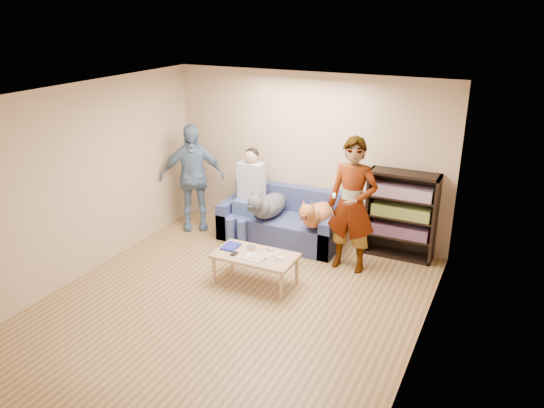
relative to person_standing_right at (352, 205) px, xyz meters
The scene contains 27 objects.
ground 2.14m from the person_standing_right, 121.83° to the right, with size 5.00×5.00×0.00m, color brown.
ceiling 2.53m from the person_standing_right, 121.83° to the right, with size 5.00×5.00×0.00m, color white.
wall_back 1.38m from the person_standing_right, 139.27° to the left, with size 4.50×4.50×0.00m, color tan.
wall_front 4.27m from the person_standing_right, 103.76° to the right, with size 4.50×4.50×0.00m, color tan.
wall_left 3.66m from the person_standing_right, 153.46° to the right, with size 5.00×5.00×0.00m, color tan.
wall_right 2.08m from the person_standing_right, 52.75° to the right, with size 5.00×5.00×0.00m, color tan.
blanket 0.74m from the person_standing_right, 142.17° to the left, with size 0.40×0.34×0.14m, color #A8A8AD.
person_standing_right is the anchor object (origin of this frame).
person_standing_left 2.81m from the person_standing_right, behind, with size 1.03×0.43×1.76m, color #6B82AB.
held_controller 0.33m from the person_standing_right, 135.00° to the right, with size 0.04×0.13×0.03m, color white.
notebook_blue 1.75m from the person_standing_right, 146.83° to the right, with size 0.20×0.26×0.03m, color #1B2098.
papers 1.52m from the person_standing_right, 131.76° to the right, with size 0.26×0.20×0.01m, color white.
magazine 1.48m from the person_standing_right, 131.38° to the right, with size 0.22×0.17×0.01m, color #B5B191.
camera_silver 1.49m from the person_standing_right, 142.97° to the right, with size 0.11×0.06×0.05m, color #A8A8AC.
controller_a 1.24m from the person_standing_right, 129.80° to the right, with size 0.04×0.13×0.03m, color silver.
controller_b 1.25m from the person_standing_right, 124.15° to the right, with size 0.09×0.06×0.03m, color white.
headphone_cup_a 1.37m from the person_standing_right, 129.11° to the right, with size 0.07×0.07×0.02m, color white.
headphone_cup_b 1.32m from the person_standing_right, 131.50° to the right, with size 0.07×0.07×0.02m, color white.
pen_orange 1.61m from the person_standing_right, 132.22° to the right, with size 0.01×0.01×0.14m, color orange.
pen_black 1.29m from the person_standing_right, 138.28° to the right, with size 0.01×0.01×0.14m, color black.
wallet 1.74m from the person_standing_right, 139.05° to the right, with size 0.07×0.12×0.01m, color black.
sofa 1.50m from the person_standing_right, 159.68° to the left, with size 1.90×0.85×0.82m.
person_seated 1.83m from the person_standing_right, 169.24° to the left, with size 0.40×0.73×1.47m.
dog_gray 1.48m from the person_standing_right, behind, with size 0.39×1.24×0.56m.
dog_tan 0.75m from the person_standing_right, 157.83° to the left, with size 0.37×1.14×0.53m.
coffee_table 1.51m from the person_standing_right, 136.04° to the right, with size 1.10×0.60×0.42m.
bookshelf 0.92m from the person_standing_right, 52.46° to the left, with size 1.00×0.34×1.30m.
Camera 1 is at (2.97, -4.94, 3.53)m, focal length 35.00 mm.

